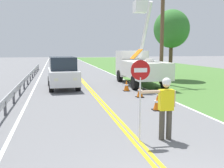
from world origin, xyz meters
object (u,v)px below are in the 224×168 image
at_px(flagger_worker, 166,104).
at_px(oncoming_suv_nearest, 63,72).
at_px(roadside_tree_verge, 172,29).
at_px(utility_pole_near, 162,25).
at_px(traffic_cone_lead, 157,103).
at_px(traffic_cone_tail, 127,86).
at_px(stop_sign_paddle, 140,82).
at_px(utility_bucket_truck, 139,65).
at_px(traffic_cone_mid, 140,91).

bearing_deg(flagger_worker, oncoming_suv_nearest, 103.34).
height_order(flagger_worker, roadside_tree_verge, roadside_tree_verge).
relative_size(utility_pole_near, roadside_tree_verge, 1.43).
relative_size(oncoming_suv_nearest, traffic_cone_lead, 6.67).
relative_size(flagger_worker, traffic_cone_tail, 2.61).
height_order(stop_sign_paddle, roadside_tree_verge, roadside_tree_verge).
bearing_deg(stop_sign_paddle, traffic_cone_tail, 76.72).
distance_m(utility_bucket_truck, traffic_cone_mid, 5.42).
distance_m(stop_sign_paddle, utility_pole_near, 13.03).
bearing_deg(traffic_cone_tail, stop_sign_paddle, -103.28).
relative_size(stop_sign_paddle, utility_bucket_truck, 0.34).
distance_m(oncoming_suv_nearest, roadside_tree_verge, 10.23).
bearing_deg(flagger_worker, utility_pole_near, 67.47).
xyz_separation_m(utility_bucket_truck, oncoming_suv_nearest, (-5.59, -0.78, -0.37)).
bearing_deg(stop_sign_paddle, utility_bucket_truck, 71.88).
bearing_deg(roadside_tree_verge, oncoming_suv_nearest, -161.56).
relative_size(oncoming_suv_nearest, roadside_tree_verge, 0.79).
relative_size(traffic_cone_tail, roadside_tree_verge, 0.12).
height_order(utility_pole_near, traffic_cone_tail, utility_pole_near).
xyz_separation_m(flagger_worker, utility_bucket_truck, (3.02, 11.60, 0.39)).
relative_size(utility_bucket_truck, utility_pole_near, 0.81).
relative_size(traffic_cone_lead, traffic_cone_mid, 1.00).
bearing_deg(traffic_cone_lead, oncoming_suv_nearest, 117.07).
height_order(utility_pole_near, roadside_tree_verge, utility_pole_near).
height_order(utility_bucket_truck, oncoming_suv_nearest, utility_bucket_truck).
bearing_deg(utility_bucket_truck, traffic_cone_lead, -102.69).
relative_size(traffic_cone_mid, traffic_cone_tail, 1.00).
distance_m(utility_pole_near, traffic_cone_lead, 9.68).
xyz_separation_m(utility_pole_near, traffic_cone_tail, (-3.49, -2.77, -4.06)).
xyz_separation_m(flagger_worker, utility_pole_near, (4.77, 11.51, 3.35)).
xyz_separation_m(stop_sign_paddle, traffic_cone_tail, (2.05, 8.71, -1.37)).
bearing_deg(roadside_tree_verge, traffic_cone_tail, -136.05).
distance_m(stop_sign_paddle, traffic_cone_tail, 9.05).
xyz_separation_m(stop_sign_paddle, traffic_cone_lead, (1.96, 3.45, -1.37)).
bearing_deg(roadside_tree_verge, traffic_cone_mid, -125.30).
bearing_deg(flagger_worker, traffic_cone_tail, 81.62).
distance_m(utility_bucket_truck, utility_pole_near, 3.44).
xyz_separation_m(stop_sign_paddle, utility_bucket_truck, (3.79, 11.58, -0.28)).
bearing_deg(flagger_worker, traffic_cone_mid, 77.63).
bearing_deg(traffic_cone_mid, traffic_cone_lead, -94.58).
relative_size(oncoming_suv_nearest, traffic_cone_mid, 6.67).
height_order(utility_pole_near, traffic_cone_mid, utility_pole_near).
xyz_separation_m(flagger_worker, traffic_cone_tail, (1.29, 8.73, -0.71)).
bearing_deg(utility_bucket_truck, utility_pole_near, -3.14).
bearing_deg(oncoming_suv_nearest, flagger_worker, -76.66).
bearing_deg(traffic_cone_lead, utility_bucket_truck, 77.31).
distance_m(traffic_cone_lead, roadside_tree_verge, 12.40).
relative_size(flagger_worker, utility_bucket_truck, 0.27).
height_order(stop_sign_paddle, utility_pole_near, utility_pole_near).
bearing_deg(stop_sign_paddle, utility_pole_near, 64.23).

